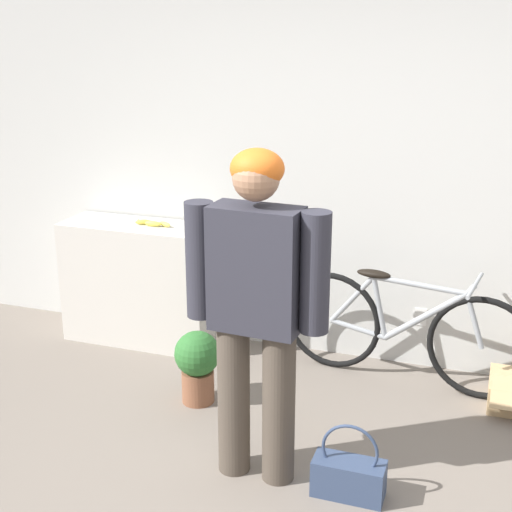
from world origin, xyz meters
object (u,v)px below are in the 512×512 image
Objects in this scene: potted_plant at (197,362)px; person at (256,299)px; bicycle at (403,330)px; banana at (153,223)px; handbag at (349,475)px.

person is at bearing -45.13° from potted_plant.
person is 1.48m from bicycle.
person is at bearing -106.68° from bicycle.
banana reaches higher than potted_plant.
bicycle is 5.73× the size of banana.
banana is 0.73× the size of handbag.
person reaches higher than handbag.
bicycle is at bearing 30.51° from potted_plant.
bicycle is 1.31m from potted_plant.
banana is 2.27m from handbag.
person is at bearing -46.87° from banana.
potted_plant is at bearing -48.37° from banana.
potted_plant is (0.63, -0.71, -0.63)m from banana.
handbag is at bearing 0.06° from person.
banana is at bearing 131.63° from potted_plant.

